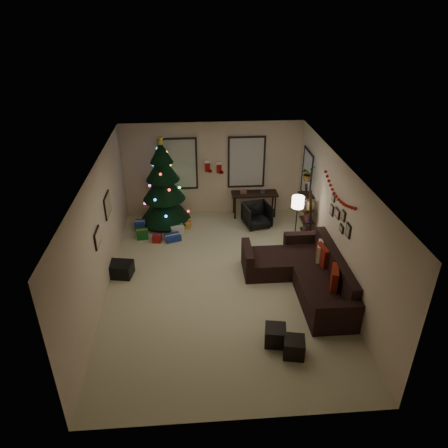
{
  "coord_description": "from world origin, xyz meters",
  "views": [
    {
      "loc": [
        -0.53,
        -7.61,
        5.59
      ],
      "look_at": [
        0.1,
        0.6,
        1.15
      ],
      "focal_mm": 33.54,
      "sensor_mm": 36.0,
      "label": 1
    }
  ],
  "objects_px": {
    "christmas_tree": "(164,188)",
    "sofa": "(306,274)",
    "desk_chair": "(257,215)",
    "desk": "(255,196)",
    "bookshelf": "(308,216)"
  },
  "relations": [
    {
      "from": "christmas_tree",
      "to": "desk_chair",
      "type": "distance_m",
      "value": 2.65
    },
    {
      "from": "christmas_tree",
      "to": "desk_chair",
      "type": "relative_size",
      "value": 3.95
    },
    {
      "from": "christmas_tree",
      "to": "sofa",
      "type": "bearing_deg",
      "value": -44.62
    },
    {
      "from": "sofa",
      "to": "bookshelf",
      "type": "height_order",
      "value": "bookshelf"
    },
    {
      "from": "sofa",
      "to": "desk",
      "type": "relative_size",
      "value": 2.18
    },
    {
      "from": "sofa",
      "to": "desk",
      "type": "bearing_deg",
      "value": 100.59
    },
    {
      "from": "sofa",
      "to": "desk_chair",
      "type": "distance_m",
      "value": 2.9
    },
    {
      "from": "christmas_tree",
      "to": "desk_chair",
      "type": "height_order",
      "value": "christmas_tree"
    },
    {
      "from": "christmas_tree",
      "to": "sofa",
      "type": "xyz_separation_m",
      "value": [
        3.19,
        -3.15,
        -0.78
      ]
    },
    {
      "from": "sofa",
      "to": "bookshelf",
      "type": "bearing_deg",
      "value": 75.68
    },
    {
      "from": "desk_chair",
      "to": "desk",
      "type": "bearing_deg",
      "value": 75.4
    },
    {
      "from": "sofa",
      "to": "desk",
      "type": "distance_m",
      "value": 3.55
    },
    {
      "from": "desk",
      "to": "desk_chair",
      "type": "xyz_separation_m",
      "value": [
        -0.01,
        -0.65,
        -0.29
      ]
    },
    {
      "from": "desk",
      "to": "bookshelf",
      "type": "distance_m",
      "value": 1.98
    },
    {
      "from": "sofa",
      "to": "desk_chair",
      "type": "relative_size",
      "value": 4.34
    }
  ]
}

